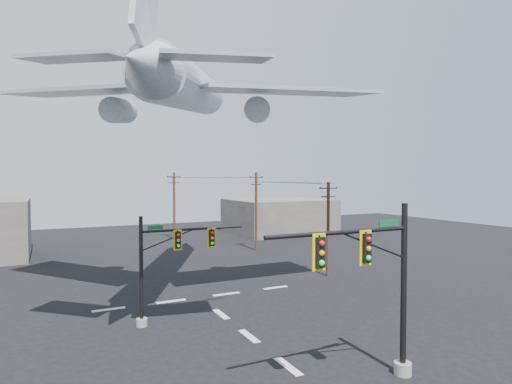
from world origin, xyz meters
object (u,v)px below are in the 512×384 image
utility_pole_a (328,227)px  airliner (188,89)px  signal_mast_far (165,265)px  utility_pole_c (174,204)px  signal_mast_near (378,287)px  utility_pole_b (256,209)px

utility_pole_a → airliner: bearing=-165.1°
signal_mast_far → utility_pole_c: 33.50m
signal_mast_near → airliner: bearing=99.5°
signal_mast_near → airliner: airliner is taller
signal_mast_far → airliner: 12.93m
signal_mast_near → utility_pole_c: (3.49, 42.95, 0.82)m
utility_pole_b → airliner: 21.04m
signal_mast_near → utility_pole_a: bearing=60.2°
utility_pole_a → signal_mast_far: bearing=-144.6°
signal_mast_near → signal_mast_far: size_ratio=1.12×
signal_mast_near → utility_pole_b: 31.80m
signal_mast_far → utility_pole_c: (9.41, 32.12, 1.37)m
utility_pole_a → utility_pole_b: utility_pole_b is taller
signal_mast_far → utility_pole_a: bearing=19.5°
signal_mast_far → utility_pole_c: bearing=73.7°
utility_pole_a → airliner: (-12.03, 0.18, 10.42)m
utility_pole_b → airliner: bearing=-140.4°
utility_pole_a → airliner: airliner is taller
signal_mast_far → utility_pole_a: utility_pole_a is taller
utility_pole_b → airliner: airliner is taller
utility_pole_b → utility_pole_c: utility_pole_c is taller
utility_pole_a → utility_pole_b: (0.24, 14.11, 0.51)m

